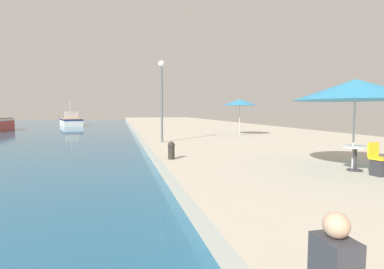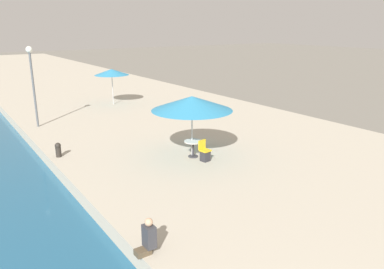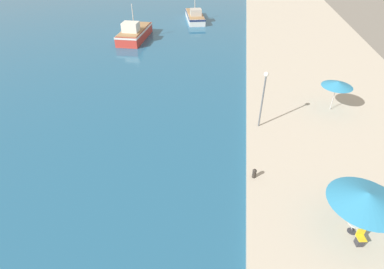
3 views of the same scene
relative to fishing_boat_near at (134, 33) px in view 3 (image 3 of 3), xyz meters
The scene contains 10 objects.
water_basin 13.13m from the fishing_boat_near, 158.31° to the right, with size 56.00×90.00×0.04m.
quay_promenade 24.33m from the fishing_boat_near, 11.48° to the right, with size 16.00×90.00×0.57m.
fishing_boat_near is the anchor object (origin of this frame).
fishing_boat_mid 13.36m from the fishing_boat_near, 57.89° to the left, with size 4.55×8.61×3.78m.
cafe_umbrella_pink 37.06m from the fishing_boat_near, 54.96° to the right, with size 3.56×3.56×2.72m.
cafe_umbrella_white 28.91m from the fishing_boat_near, 37.35° to the right, with size 2.49×2.49×2.60m.
cafe_table 37.10m from the fishing_boat_near, 55.12° to the right, with size 0.80×0.80×0.74m.
cafe_chair_left 37.75m from the fishing_boat_near, 55.60° to the right, with size 0.46×0.49×0.91m.
mooring_bollard 31.55m from the fishing_boat_near, 58.98° to the right, with size 0.26×0.26×0.65m.
lamppost 27.03m from the fishing_boat_near, 51.48° to the right, with size 0.36×0.36×4.56m.
Camera 3 is at (-1.39, 0.50, 13.69)m, focal length 28.00 mm.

